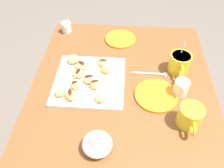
% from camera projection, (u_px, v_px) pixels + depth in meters
% --- Properties ---
extents(ground_plane, '(8.00, 8.00, 0.00)m').
position_uv_depth(ground_plane, '(118.00, 162.00, 1.51)').
color(ground_plane, '#665B51').
extents(dining_table, '(1.00, 0.80, 0.73)m').
position_uv_depth(dining_table, '(121.00, 109.00, 1.08)').
color(dining_table, brown).
rests_on(dining_table, ground_plane).
extents(pastry_plate_square, '(0.31, 0.31, 0.02)m').
position_uv_depth(pastry_plate_square, '(89.00, 81.00, 1.01)').
color(pastry_plate_square, white).
rests_on(pastry_plate_square, dining_table).
extents(coffee_mug_yellow_left, '(0.13, 0.10, 0.14)m').
position_uv_depth(coffee_mug_yellow_left, '(179.00, 63.00, 1.03)').
color(coffee_mug_yellow_left, yellow).
rests_on(coffee_mug_yellow_left, dining_table).
extents(coffee_mug_yellow_right, '(0.13, 0.09, 0.13)m').
position_uv_depth(coffee_mug_yellow_right, '(190.00, 116.00, 0.83)').
color(coffee_mug_yellow_right, yellow).
rests_on(coffee_mug_yellow_right, dining_table).
extents(cream_pitcher_white, '(0.10, 0.06, 0.07)m').
position_uv_depth(cream_pitcher_white, '(181.00, 88.00, 0.94)').
color(cream_pitcher_white, white).
rests_on(cream_pitcher_white, dining_table).
extents(ice_cream_bowl, '(0.10, 0.10, 0.08)m').
position_uv_depth(ice_cream_bowl, '(97.00, 143.00, 0.77)').
color(ice_cream_bowl, white).
rests_on(ice_cream_bowl, dining_table).
extents(chocolate_sauce_pitcher, '(0.09, 0.05, 0.06)m').
position_uv_depth(chocolate_sauce_pitcher, '(66.00, 27.00, 1.26)').
color(chocolate_sauce_pitcher, white).
rests_on(chocolate_sauce_pitcher, dining_table).
extents(saucer_orange_left, '(0.16, 0.16, 0.01)m').
position_uv_depth(saucer_orange_left, '(120.00, 39.00, 1.22)').
color(saucer_orange_left, orange).
rests_on(saucer_orange_left, dining_table).
extents(saucer_orange_right, '(0.18, 0.18, 0.01)m').
position_uv_depth(saucer_orange_right, '(156.00, 95.00, 0.95)').
color(saucer_orange_right, orange).
rests_on(saucer_orange_right, dining_table).
extents(loose_spoon_near_saucer, '(0.03, 0.16, 0.01)m').
position_uv_depth(loose_spoon_near_saucer, '(154.00, 74.00, 1.04)').
color(loose_spoon_near_saucer, silver).
rests_on(loose_spoon_near_saucer, dining_table).
extents(beignet_0, '(0.05, 0.05, 0.03)m').
position_uv_depth(beignet_0, '(78.00, 74.00, 1.00)').
color(beignet_0, '#E5B260').
rests_on(beignet_0, pastry_plate_square).
extents(chocolate_drizzle_0, '(0.04, 0.03, 0.00)m').
position_uv_depth(chocolate_drizzle_0, '(78.00, 71.00, 0.99)').
color(chocolate_drizzle_0, '#381E11').
rests_on(chocolate_drizzle_0, beignet_0).
extents(beignet_1, '(0.06, 0.06, 0.04)m').
position_uv_depth(beignet_1, '(70.00, 95.00, 0.91)').
color(beignet_1, '#E5B260').
rests_on(beignet_1, pastry_plate_square).
extents(chocolate_drizzle_1, '(0.04, 0.03, 0.00)m').
position_uv_depth(chocolate_drizzle_1, '(70.00, 92.00, 0.90)').
color(chocolate_drizzle_1, '#381E11').
rests_on(chocolate_drizzle_1, beignet_1).
extents(beignet_2, '(0.06, 0.06, 0.04)m').
position_uv_depth(beignet_2, '(73.00, 59.00, 1.07)').
color(beignet_2, '#E5B260').
rests_on(beignet_2, pastry_plate_square).
extents(beignet_3, '(0.07, 0.07, 0.04)m').
position_uv_depth(beignet_3, '(106.00, 68.00, 1.02)').
color(beignet_3, '#E5B260').
rests_on(beignet_3, pastry_plate_square).
extents(beignet_4, '(0.06, 0.06, 0.03)m').
position_uv_depth(beignet_4, '(59.00, 92.00, 0.93)').
color(beignet_4, '#E5B260').
rests_on(beignet_4, pastry_plate_square).
extents(beignet_5, '(0.06, 0.06, 0.03)m').
position_uv_depth(beignet_5, '(103.00, 63.00, 1.05)').
color(beignet_5, '#E5B260').
rests_on(beignet_5, pastry_plate_square).
extents(chocolate_drizzle_5, '(0.02, 0.04, 0.00)m').
position_uv_depth(chocolate_drizzle_5, '(103.00, 60.00, 1.04)').
color(chocolate_drizzle_5, '#381E11').
rests_on(chocolate_drizzle_5, beignet_5).
extents(beignet_6, '(0.08, 0.08, 0.03)m').
position_uv_depth(beignet_6, '(81.00, 65.00, 1.04)').
color(beignet_6, '#E5B260').
rests_on(beignet_6, pastry_plate_square).
extents(chocolate_drizzle_6, '(0.04, 0.04, 0.00)m').
position_uv_depth(chocolate_drizzle_6, '(81.00, 63.00, 1.03)').
color(chocolate_drizzle_6, '#381E11').
rests_on(chocolate_drizzle_6, beignet_6).
extents(beignet_7, '(0.06, 0.06, 0.04)m').
position_uv_depth(beignet_7, '(95.00, 84.00, 0.95)').
color(beignet_7, '#E5B260').
rests_on(beignet_7, pastry_plate_square).
extents(chocolate_drizzle_7, '(0.02, 0.04, 0.00)m').
position_uv_depth(chocolate_drizzle_7, '(95.00, 81.00, 0.94)').
color(chocolate_drizzle_7, '#381E11').
rests_on(chocolate_drizzle_7, beignet_7).
extents(beignet_8, '(0.05, 0.05, 0.03)m').
position_uv_depth(beignet_8, '(100.00, 97.00, 0.91)').
color(beignet_8, '#E5B260').
rests_on(beignet_8, pastry_plate_square).
extents(beignet_9, '(0.05, 0.06, 0.03)m').
position_uv_depth(beignet_9, '(89.00, 79.00, 0.98)').
color(beignet_9, '#E5B260').
rests_on(beignet_9, pastry_plate_square).
extents(chocolate_drizzle_9, '(0.02, 0.04, 0.00)m').
position_uv_depth(chocolate_drizzle_9, '(89.00, 76.00, 0.97)').
color(chocolate_drizzle_9, '#381E11').
rests_on(chocolate_drizzle_9, beignet_9).
extents(beignet_10, '(0.05, 0.05, 0.04)m').
position_uv_depth(beignet_10, '(75.00, 85.00, 0.95)').
color(beignet_10, '#E5B260').
rests_on(beignet_10, pastry_plate_square).
extents(chocolate_drizzle_10, '(0.03, 0.03, 0.00)m').
position_uv_depth(chocolate_drizzle_10, '(74.00, 82.00, 0.94)').
color(chocolate_drizzle_10, '#381E11').
rests_on(chocolate_drizzle_10, beignet_10).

